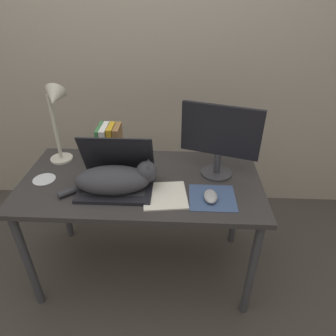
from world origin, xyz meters
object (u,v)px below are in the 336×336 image
book_row (110,143)px  desk_lamp (56,111)px  computer_mouse (211,196)px  external_monitor (220,137)px  notepad (165,195)px  laptop (117,178)px  cd_disc (44,179)px  cat (117,179)px  webcam (146,150)px

book_row → desk_lamp: (-0.26, -0.05, 0.21)m
computer_mouse → external_monitor: bearing=77.9°
external_monitor → computer_mouse: 0.32m
notepad → external_monitor: bearing=38.4°
laptop → book_row: laptop is taller
computer_mouse → book_row: 0.68m
laptop → notepad: 0.27m
cd_disc → notepad: bearing=-9.9°
desk_lamp → cd_disc: size_ratio=3.94×
cat → desk_lamp: bearing=143.7°
laptop → cd_disc: bearing=174.7°
cat → cd_disc: size_ratio=4.13×
cat → webcam: bearing=73.8°
book_row → desk_lamp: bearing=-170.0°
computer_mouse → webcam: bearing=131.6°
notepad → cd_disc: size_ratio=2.08×
computer_mouse → desk_lamp: size_ratio=0.23×
external_monitor → cd_disc: (-0.94, -0.10, -0.22)m
cat → desk_lamp: 0.51m
notepad → book_row: bearing=134.7°
computer_mouse → notepad: (-0.22, 0.02, -0.02)m
cat → notepad: (0.24, -0.04, -0.07)m
external_monitor → notepad: external_monitor is taller
computer_mouse → cd_disc: (-0.89, 0.13, -0.02)m
computer_mouse → desk_lamp: bearing=159.2°
external_monitor → cd_disc: bearing=-173.8°
desk_lamp → cat: bearing=-36.3°
notepad → cd_disc: notepad is taller
laptop → cat: size_ratio=0.76×
webcam → cd_disc: webcam is taller
laptop → desk_lamp: desk_lamp is taller
book_row → notepad: book_row is taller
desk_lamp → webcam: 0.55m
cat → notepad: cat is taller
webcam → cat: bearing=-106.2°
external_monitor → webcam: (-0.42, 0.18, -0.18)m
computer_mouse → notepad: computer_mouse is taller
book_row → webcam: book_row is taller
book_row → desk_lamp: desk_lamp is taller
laptop → cd_disc: (-0.41, 0.04, -0.05)m
computer_mouse → notepad: size_ratio=0.44×
cat → notepad: size_ratio=1.99×
external_monitor → computer_mouse: size_ratio=3.70×
laptop → computer_mouse: size_ratio=3.47×
cd_disc → cat: bearing=-10.9°
desk_lamp → notepad: 0.74m
webcam → laptop: bearing=-109.8°
desk_lamp → notepad: (0.60, -0.30, -0.32)m
notepad → cd_disc: (-0.66, 0.12, -0.00)m
desk_lamp → book_row: bearing=10.0°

